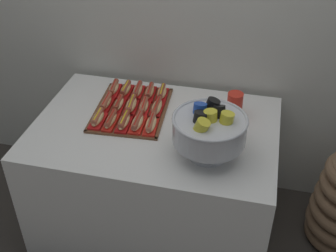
{
  "coord_description": "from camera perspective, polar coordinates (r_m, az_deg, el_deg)",
  "views": [
    {
      "loc": [
        0.52,
        -1.88,
        2.15
      ],
      "look_at": [
        0.07,
        0.0,
        0.78
      ],
      "focal_mm": 46.36,
      "sensor_mm": 36.0,
      "label": 1
    }
  ],
  "objects": [
    {
      "name": "ground_plane",
      "position": [
        2.9,
        -1.47,
        -12.37
      ],
      "size": [
        10.0,
        10.0,
        0.0
      ],
      "primitive_type": "plane",
      "color": "#38332D"
    },
    {
      "name": "buffet_table",
      "position": [
        2.62,
        -1.6,
        -6.47
      ],
      "size": [
        1.35,
        0.92,
        0.76
      ],
      "color": "white",
      "rests_on": "ground_plane"
    },
    {
      "name": "serving_tray",
      "position": [
        2.53,
        -4.82,
        2.15
      ],
      "size": [
        0.44,
        0.55,
        0.01
      ],
      "color": "brown",
      "rests_on": "buffet_table"
    },
    {
      "name": "hot_dog_0",
      "position": [
        2.42,
        -9.23,
        0.97
      ],
      "size": [
        0.08,
        0.17,
        0.06
      ],
      "color": "red",
      "rests_on": "serving_tray"
    },
    {
      "name": "hot_dog_1",
      "position": [
        2.4,
        -7.52,
        0.75
      ],
      "size": [
        0.06,
        0.18,
        0.06
      ],
      "color": "red",
      "rests_on": "serving_tray"
    },
    {
      "name": "hot_dog_2",
      "position": [
        2.38,
        -5.79,
        0.61
      ],
      "size": [
        0.07,
        0.18,
        0.06
      ],
      "color": "#B21414",
      "rests_on": "serving_tray"
    },
    {
      "name": "hot_dog_3",
      "position": [
        2.36,
        -4.03,
        0.46
      ],
      "size": [
        0.07,
        0.18,
        0.06
      ],
      "color": "red",
      "rests_on": "serving_tray"
    },
    {
      "name": "hot_dog_4",
      "position": [
        2.35,
        -2.25,
        0.23
      ],
      "size": [
        0.08,
        0.18,
        0.06
      ],
      "color": "red",
      "rests_on": "serving_tray"
    },
    {
      "name": "hot_dog_5",
      "position": [
        2.55,
        -8.14,
        3.04
      ],
      "size": [
        0.07,
        0.17,
        0.06
      ],
      "color": "#B21414",
      "rests_on": "serving_tray"
    },
    {
      "name": "hot_dog_6",
      "position": [
        2.53,
        -6.51,
        2.84
      ],
      "size": [
        0.07,
        0.17,
        0.06
      ],
      "color": "#B21414",
      "rests_on": "serving_tray"
    },
    {
      "name": "hot_dog_7",
      "position": [
        2.51,
        -4.86,
        2.73
      ],
      "size": [
        0.09,
        0.19,
        0.06
      ],
      "color": "#B21414",
      "rests_on": "serving_tray"
    },
    {
      "name": "hot_dog_8",
      "position": [
        2.5,
        -3.18,
        2.55
      ],
      "size": [
        0.08,
        0.17,
        0.06
      ],
      "color": "red",
      "rests_on": "serving_tray"
    },
    {
      "name": "hot_dog_9",
      "position": [
        2.48,
        -1.49,
        2.42
      ],
      "size": [
        0.07,
        0.18,
        0.06
      ],
      "color": "#B21414",
      "rests_on": "serving_tray"
    },
    {
      "name": "hot_dog_10",
      "position": [
        2.68,
        -7.15,
        4.89
      ],
      "size": [
        0.08,
        0.17,
        0.06
      ],
      "color": "red",
      "rests_on": "serving_tray"
    },
    {
      "name": "hot_dog_11",
      "position": [
        2.67,
        -5.59,
        4.76
      ],
      "size": [
        0.07,
        0.17,
        0.06
      ],
      "color": "#B21414",
      "rests_on": "serving_tray"
    },
    {
      "name": "hot_dog_12",
      "position": [
        2.65,
        -4.02,
        4.65
      ],
      "size": [
        0.07,
        0.17,
        0.06
      ],
      "color": "red",
      "rests_on": "serving_tray"
    },
    {
      "name": "hot_dog_13",
      "position": [
        2.63,
        -2.42,
        4.5
      ],
      "size": [
        0.08,
        0.18,
        0.06
      ],
      "color": "#B21414",
      "rests_on": "serving_tray"
    },
    {
      "name": "hot_dog_14",
      "position": [
        2.62,
        -0.81,
        4.37
      ],
      "size": [
        0.08,
        0.16,
        0.06
      ],
      "color": "#B21414",
      "rests_on": "serving_tray"
    },
    {
      "name": "punch_bowl",
      "position": [
        2.1,
        5.45,
        -0.33
      ],
      "size": [
        0.37,
        0.37,
        0.28
      ],
      "color": "silver",
      "rests_on": "buffet_table"
    },
    {
      "name": "cup_stack",
      "position": [
        2.46,
        8.75,
        2.71
      ],
      "size": [
        0.09,
        0.09,
        0.15
      ],
      "color": "red",
      "rests_on": "buffet_table"
    }
  ]
}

